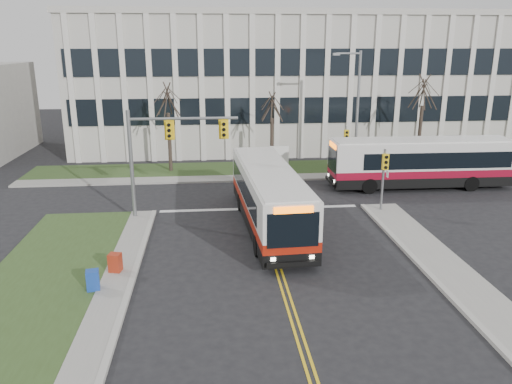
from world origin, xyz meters
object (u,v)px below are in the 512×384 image
object	(u,v)px
newspaper_box_red	(115,264)
directory_sign	(279,156)
streetlight	(355,106)
newspaper_box_blue	(93,281)
bus_cross	(421,164)
bus_main	(269,199)

from	to	relation	value
newspaper_box_red	directory_sign	bearing A→B (deg)	74.84
streetlight	newspaper_box_blue	bearing A→B (deg)	-131.16
bus_cross	newspaper_box_red	xyz separation A→B (m)	(-18.76, -12.13, -1.19)
bus_main	newspaper_box_blue	bearing A→B (deg)	-142.21
bus_main	newspaper_box_red	size ratio (longest dim) A/B	12.67
directory_sign	bus_cross	bearing A→B (deg)	-31.38
directory_sign	streetlight	bearing A→B (deg)	-13.23
bus_main	newspaper_box_blue	size ratio (longest dim) A/B	12.67
directory_sign	newspaper_box_blue	distance (m)	21.86
newspaper_box_red	bus_cross	bearing A→B (deg)	46.24
directory_sign	bus_main	size ratio (longest dim) A/B	0.17
bus_main	newspaper_box_red	bearing A→B (deg)	-147.48
streetlight	bus_main	size ratio (longest dim) A/B	0.76
directory_sign	bus_main	bearing A→B (deg)	-100.44
bus_main	newspaper_box_blue	xyz separation A→B (m)	(-7.92, -6.86, -1.13)
bus_main	streetlight	bearing A→B (deg)	51.85
directory_sign	newspaper_box_blue	bearing A→B (deg)	-117.88
streetlight	directory_sign	distance (m)	6.96
bus_main	bus_cross	world-z (taller)	bus_cross
directory_sign	newspaper_box_red	size ratio (longest dim) A/B	2.11
bus_main	newspaper_box_red	world-z (taller)	bus_main
newspaper_box_blue	streetlight	bearing A→B (deg)	38.09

